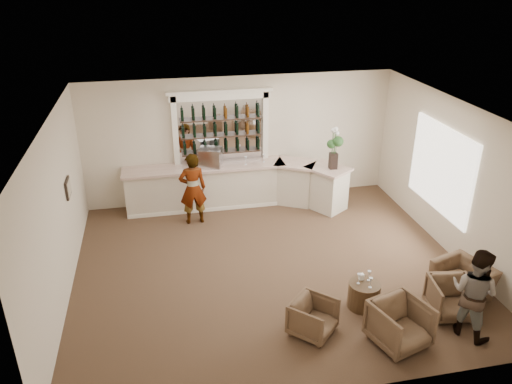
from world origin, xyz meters
The scene contains 19 objects.
ground centered at (0.00, 0.00, 0.00)m, with size 8.00×8.00×0.00m, color brown.
room_shell centered at (0.16, 0.71, 2.34)m, with size 8.04×7.02×3.32m.
bar_counter centered at (-0.16, 3.00, 0.57)m, with size 5.72×1.80×1.14m.
back_bar_alcove centered at (-0.50, 3.41, 2.03)m, with size 2.64×0.25×3.00m.
cocktail_table centered at (1.40, -1.65, 0.25)m, with size 0.59×0.59×0.50m, color #47331E.
sommelier centered at (-1.37, 2.31, 0.90)m, with size 0.65×0.43×1.79m, color gray.
guest centered at (2.87, -2.69, 0.82)m, with size 0.80×0.62×1.65m, color gray.
armchair_left centered at (0.26, -2.16, 0.32)m, with size 0.69×0.71×0.65m, color brown.
armchair_center centered at (1.58, -2.70, 0.39)m, with size 0.84×0.87×0.79m, color brown.
armchair_right centered at (2.85, -2.19, 0.35)m, with size 0.75×0.77×0.70m, color brown.
armchair_far centered at (3.40, -1.67, 0.32)m, with size 0.98×0.86×0.64m, color brown.
espresso_machine centered at (-0.84, 3.05, 1.38)m, with size 0.55×0.46×0.48m, color silver.
flower_vase centered at (2.14, 2.30, 1.75)m, with size 0.29×0.29×1.08m.
wine_glass_bar_left centered at (0.06, 3.01, 1.25)m, with size 0.07×0.07×0.21m, color white, non-canonical shape.
wine_glass_bar_right centered at (0.54, 3.08, 1.25)m, with size 0.07×0.07×0.21m, color white, non-canonical shape.
wine_glass_tbl_a centered at (1.28, -1.62, 0.60)m, with size 0.07×0.07×0.21m, color white, non-canonical shape.
wine_glass_tbl_b centered at (1.50, -1.57, 0.60)m, with size 0.07×0.07×0.21m, color white, non-canonical shape.
wine_glass_tbl_c centered at (1.44, -1.78, 0.60)m, with size 0.07×0.07×0.21m, color white, non-canonical shape.
napkin_holder centered at (1.38, -1.51, 0.56)m, with size 0.08×0.08×0.12m, color white.
Camera 1 is at (-2.08, -8.65, 5.84)m, focal length 35.00 mm.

